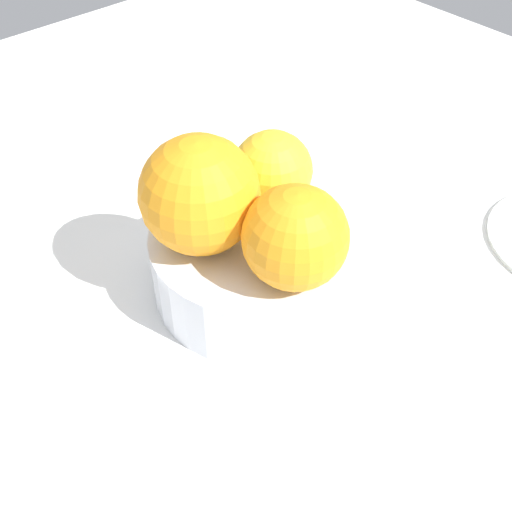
{
  "coord_description": "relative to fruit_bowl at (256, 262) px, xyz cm",
  "views": [
    {
      "loc": [
        -23.4,
        -26.41,
        36.91
      ],
      "look_at": [
        0.0,
        0.0,
        3.36
      ],
      "focal_mm": 45.02,
      "sensor_mm": 36.0,
      "label": 1
    }
  ],
  "objects": [
    {
      "name": "fruit_bowl",
      "position": [
        0.0,
        0.0,
        0.0
      ],
      "size": [
        15.93,
        15.93,
        5.61
      ],
      "color": "silver",
      "rests_on": "ground_plane"
    },
    {
      "name": "orange_in_bowl_1",
      "position": [
        -3.37,
        2.01,
        7.15
      ],
      "size": [
        8.44,
        8.44,
        8.44
      ],
      "primitive_type": "sphere",
      "color": "orange",
      "rests_on": "fruit_bowl"
    },
    {
      "name": "orange_in_bowl_2",
      "position": [
        -0.98,
        -4.95,
        6.48
      ],
      "size": [
        7.11,
        7.11,
        7.11
      ],
      "primitive_type": "sphere",
      "color": "orange",
      "rests_on": "fruit_bowl"
    },
    {
      "name": "orange_in_bowl_0",
      "position": [
        3.31,
        1.93,
        5.98
      ],
      "size": [
        6.11,
        6.11,
        6.11
      ],
      "primitive_type": "sphere",
      "color": "yellow",
      "rests_on": "fruit_bowl"
    },
    {
      "name": "ground_plane",
      "position": [
        0.0,
        0.0,
        -3.68
      ],
      "size": [
        110.0,
        110.0,
        2.0
      ],
      "primitive_type": "cube",
      "color": "white"
    }
  ]
}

